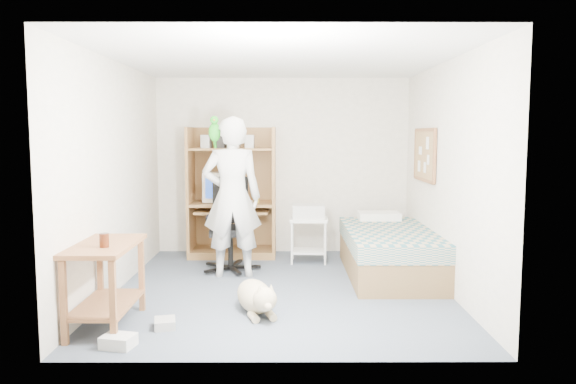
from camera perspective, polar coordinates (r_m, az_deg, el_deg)
The scene contains 21 objects.
floor at distance 6.31m, azimuth -0.66°, elevation -9.81°, with size 4.00×4.00×0.00m, color #495363.
wall_back at distance 8.08m, azimuth -0.55°, elevation 2.67°, with size 3.60×0.02×2.50m, color beige.
wall_right at distance 6.33m, azimuth 15.84°, elevation 1.53°, with size 0.02×4.00×2.50m, color beige.
wall_left at distance 6.36m, azimuth -17.11°, elevation 1.51°, with size 0.02×4.00×2.50m, color beige.
ceiling at distance 6.12m, azimuth -0.69°, elevation 13.33°, with size 3.60×4.00×0.02m, color white.
computer_hutch at distance 7.90m, azimuth -5.64°, elevation -0.56°, with size 1.20×0.63×1.80m.
bed at distance 6.95m, azimuth 10.22°, elevation -5.98°, with size 1.02×2.02×0.66m.
side_desk at distance 5.27m, azimuth -18.04°, elevation -7.74°, with size 0.50×1.00×0.75m.
corkboard at distance 7.18m, azimuth 13.70°, elevation 3.68°, with size 0.04×0.94×0.66m.
office_chair at distance 7.13m, azimuth -5.86°, elevation -4.60°, with size 0.65×0.65×1.15m.
person at distance 6.73m, azimuth -5.71°, elevation -0.53°, with size 0.70×0.46×1.91m, color silver.
parrot at distance 6.72m, azimuth -7.47°, elevation 6.22°, with size 0.14×0.25×0.39m.
dog at distance 5.48m, azimuth -3.25°, elevation -10.55°, with size 0.50×0.95×0.37m.
printer_cart at distance 7.50m, azimuth 2.11°, elevation -4.17°, with size 0.51×0.42×0.60m.
printer at distance 7.46m, azimuth 2.12°, elevation -1.97°, with size 0.42×0.32×0.18m, color beige.
crt_monitor at distance 7.91m, azimuth -6.94°, elevation 0.56°, with size 0.43×0.46×0.41m.
keyboard at distance 7.76m, azimuth -5.63°, elevation -1.80°, with size 0.45×0.16×0.03m, color beige.
pencil_cup at distance 7.78m, azimuth -3.23°, elevation -0.64°, with size 0.08×0.08×0.12m, color gold.
drink_glass at distance 5.04m, azimuth -18.17°, elevation -4.69°, with size 0.08×0.08×0.12m, color #3F190A.
floor_box_a at distance 4.87m, azimuth -16.85°, elevation -14.30°, with size 0.25×0.20×0.10m, color silver.
floor_box_b at distance 5.22m, azimuth -12.39°, elevation -12.90°, with size 0.18×0.22×0.08m, color #A7A7A2.
Camera 1 is at (0.05, -6.07, 1.72)m, focal length 35.00 mm.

